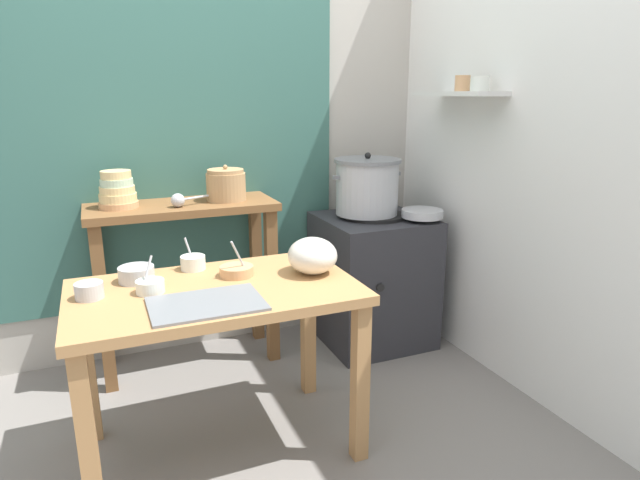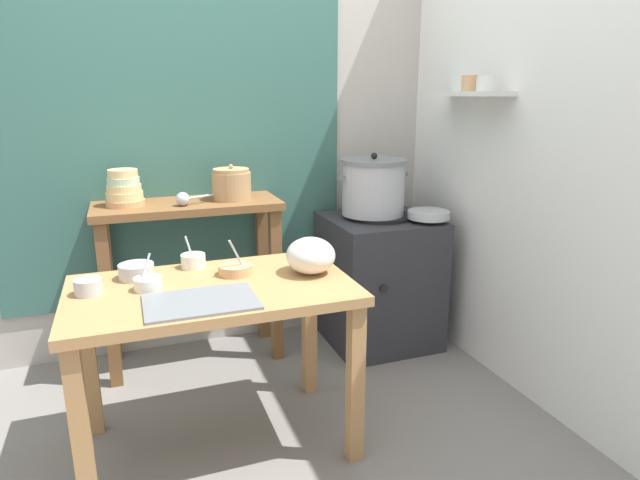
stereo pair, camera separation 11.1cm
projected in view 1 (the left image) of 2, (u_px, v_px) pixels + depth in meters
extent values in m
plane|color=gray|center=(255.00, 440.00, 2.33)|extent=(9.00, 9.00, 0.00)
cube|color=#B2ADA3|center=(210.00, 122.00, 3.00)|extent=(4.40, 0.10, 2.60)
cube|color=#38665B|center=(165.00, 113.00, 2.84)|extent=(1.90, 0.02, 2.10)
cube|color=white|center=(505.00, 125.00, 2.69)|extent=(0.10, 3.20, 2.60)
cube|color=silver|center=(458.00, 94.00, 2.77)|extent=(0.20, 0.56, 0.02)
cylinder|color=silver|center=(480.00, 84.00, 2.61)|extent=(0.09, 0.09, 0.07)
cylinder|color=tan|center=(462.00, 83.00, 2.73)|extent=(0.08, 0.08, 0.08)
cube|color=#B27F4C|center=(215.00, 292.00, 2.10)|extent=(1.10, 0.66, 0.04)
cube|color=#B27F4C|center=(88.00, 444.00, 1.76)|extent=(0.06, 0.06, 0.68)
cube|color=#B27F4C|center=(360.00, 383.00, 2.13)|extent=(0.06, 0.06, 0.68)
cube|color=#B27F4C|center=(87.00, 367.00, 2.25)|extent=(0.06, 0.06, 0.68)
cube|color=#B27F4C|center=(308.00, 328.00, 2.63)|extent=(0.06, 0.06, 0.68)
cube|color=brown|center=(182.00, 207.00, 2.79)|extent=(0.96, 0.40, 0.04)
cube|color=brown|center=(103.00, 311.00, 2.61)|extent=(0.06, 0.06, 0.86)
cube|color=brown|center=(272.00, 287.00, 2.93)|extent=(0.06, 0.06, 0.86)
cube|color=brown|center=(102.00, 290.00, 2.88)|extent=(0.06, 0.06, 0.86)
cube|color=brown|center=(256.00, 271.00, 3.20)|extent=(0.06, 0.06, 0.86)
cube|color=#2D2D33|center=(372.00, 279.00, 3.20)|extent=(0.60, 0.60, 0.76)
cylinder|color=black|center=(374.00, 216.00, 3.10)|extent=(0.36, 0.36, 0.02)
cylinder|color=black|center=(380.00, 287.00, 2.87)|extent=(0.04, 0.02, 0.04)
cylinder|color=#B7BABF|center=(367.00, 188.00, 3.06)|extent=(0.35, 0.35, 0.30)
cylinder|color=slate|center=(368.00, 161.00, 3.02)|extent=(0.38, 0.38, 0.02)
sphere|color=black|center=(368.00, 156.00, 3.01)|extent=(0.04, 0.04, 0.04)
cube|color=slate|center=(336.00, 177.00, 2.97)|extent=(0.04, 0.02, 0.02)
cube|color=slate|center=(397.00, 174.00, 3.11)|extent=(0.04, 0.02, 0.02)
cylinder|color=tan|center=(226.00, 187.00, 2.85)|extent=(0.21, 0.21, 0.15)
cylinder|color=tan|center=(225.00, 171.00, 2.83)|extent=(0.19, 0.19, 0.02)
sphere|color=tan|center=(225.00, 167.00, 2.82)|extent=(0.02, 0.02, 0.02)
cylinder|color=tan|center=(119.00, 205.00, 2.68)|extent=(0.19, 0.19, 0.03)
cylinder|color=#E5C684|center=(118.00, 197.00, 2.67)|extent=(0.18, 0.18, 0.04)
cylinder|color=#E5C684|center=(117.00, 190.00, 2.66)|extent=(0.17, 0.17, 0.04)
cylinder|color=#B7D1AD|center=(117.00, 182.00, 2.65)|extent=(0.16, 0.16, 0.04)
cylinder|color=#E5C684|center=(116.00, 175.00, 2.64)|extent=(0.15, 0.15, 0.04)
sphere|color=#B7BABF|center=(178.00, 200.00, 2.68)|extent=(0.07, 0.07, 0.07)
cylinder|color=#B7BABF|center=(200.00, 197.00, 2.77)|extent=(0.18, 0.08, 0.01)
cube|color=slate|center=(206.00, 304.00, 1.92)|extent=(0.40, 0.28, 0.01)
ellipsoid|color=silver|center=(312.00, 256.00, 2.24)|extent=(0.21, 0.22, 0.15)
cylinder|color=#B7BABF|center=(422.00, 213.00, 3.01)|extent=(0.23, 0.23, 0.04)
cylinder|color=tan|center=(237.00, 271.00, 2.22)|extent=(0.14, 0.14, 0.04)
cylinder|color=maroon|center=(236.00, 268.00, 2.22)|extent=(0.12, 0.12, 0.01)
cylinder|color=#B7BABF|center=(239.00, 257.00, 2.20)|extent=(0.08, 0.06, 0.16)
cylinder|color=#B7BABF|center=(89.00, 291.00, 1.97)|extent=(0.10, 0.10, 0.06)
cylinder|color=beige|center=(88.00, 284.00, 1.97)|extent=(0.09, 0.09, 0.01)
cylinder|color=#B7BABF|center=(136.00, 274.00, 2.15)|extent=(0.14, 0.14, 0.06)
cylinder|color=#337238|center=(136.00, 268.00, 2.15)|extent=(0.12, 0.12, 0.01)
cylinder|color=silver|center=(193.00, 263.00, 2.30)|extent=(0.11, 0.11, 0.06)
cylinder|color=maroon|center=(193.00, 257.00, 2.29)|extent=(0.09, 0.09, 0.01)
cylinder|color=#B7BABF|center=(190.00, 254.00, 2.28)|extent=(0.04, 0.05, 0.14)
cylinder|color=silver|center=(150.00, 286.00, 2.03)|extent=(0.11, 0.11, 0.05)
cylinder|color=beige|center=(150.00, 282.00, 2.02)|extent=(0.09, 0.09, 0.01)
cylinder|color=#B7BABF|center=(147.00, 275.00, 2.02)|extent=(0.06, 0.06, 0.14)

